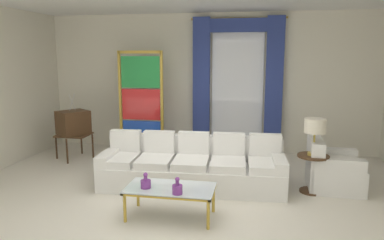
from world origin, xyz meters
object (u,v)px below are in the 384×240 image
object	(u,v)px
stained_glass_divider	(141,106)
round_side_table	(312,170)
peacock_figurine	(155,153)
coffee_table	(170,190)
bottle_blue_decanter	(146,183)
table_lamp_brass	(315,127)
couch_white_long	(192,167)
vintage_tv	(73,124)
armchair_white	(331,171)
bottle_crystal_tall	(177,188)

from	to	relation	value
stained_glass_divider	round_side_table	world-z (taller)	stained_glass_divider
peacock_figurine	coffee_table	bearing A→B (deg)	-68.77
bottle_blue_decanter	table_lamp_brass	xyz separation A→B (m)	(2.25, 1.34, 0.55)
table_lamp_brass	stained_glass_divider	bearing A→B (deg)	155.14
coffee_table	stained_glass_divider	size ratio (longest dim) A/B	0.52
couch_white_long	table_lamp_brass	bearing A→B (deg)	1.54
vintage_tv	armchair_white	distance (m)	4.96
armchair_white	table_lamp_brass	world-z (taller)	table_lamp_brass
couch_white_long	round_side_table	xyz separation A→B (m)	(1.88, 0.05, 0.05)
coffee_table	round_side_table	distance (m)	2.31
coffee_table	stained_glass_divider	bearing A→B (deg)	115.26
bottle_crystal_tall	vintage_tv	bearing A→B (deg)	137.42
coffee_table	vintage_tv	distance (m)	3.50
coffee_table	table_lamp_brass	size ratio (longest dim) A/B	2.02
peacock_figurine	couch_white_long	bearing A→B (deg)	-48.25
bottle_blue_decanter	vintage_tv	xyz separation A→B (m)	(-2.30, 2.40, 0.25)
couch_white_long	bottle_blue_decanter	bearing A→B (deg)	-106.37
bottle_crystal_tall	armchair_white	size ratio (longest dim) A/B	0.26
bottle_blue_decanter	armchair_white	bearing A→B (deg)	31.37
stained_glass_divider	round_side_table	distance (m)	3.65
vintage_tv	stained_glass_divider	distance (m)	1.42
coffee_table	bottle_blue_decanter	world-z (taller)	bottle_blue_decanter
bottle_crystal_tall	stained_glass_divider	world-z (taller)	stained_glass_divider
bottle_crystal_tall	peacock_figurine	size ratio (longest dim) A/B	0.36
coffee_table	bottle_crystal_tall	size ratio (longest dim) A/B	5.26
armchair_white	bottle_blue_decanter	bearing A→B (deg)	-148.63
peacock_figurine	vintage_tv	bearing A→B (deg)	178.45
coffee_table	couch_white_long	bearing A→B (deg)	86.57
bottle_crystal_tall	peacock_figurine	xyz separation A→B (m)	(-1.02, 2.48, -0.26)
armchair_white	stained_glass_divider	distance (m)	3.86
vintage_tv	round_side_table	bearing A→B (deg)	-13.14
bottle_crystal_tall	round_side_table	distance (m)	2.33
bottle_blue_decanter	table_lamp_brass	world-z (taller)	table_lamp_brass
bottle_crystal_tall	peacock_figurine	bearing A→B (deg)	112.42
round_side_table	table_lamp_brass	distance (m)	0.67
couch_white_long	round_side_table	world-z (taller)	couch_white_long
couch_white_long	table_lamp_brass	xyz separation A→B (m)	(1.88, 0.05, 0.72)
armchair_white	table_lamp_brass	size ratio (longest dim) A/B	1.48
bottle_crystal_tall	peacock_figurine	distance (m)	2.70
round_side_table	stained_glass_divider	bearing A→B (deg)	155.14
round_side_table	bottle_blue_decanter	bearing A→B (deg)	-149.33
vintage_tv	coffee_table	bearing A→B (deg)	-41.59
couch_white_long	stained_glass_divider	bearing A→B (deg)	131.42
bottle_blue_decanter	round_side_table	distance (m)	2.62
couch_white_long	bottle_blue_decanter	world-z (taller)	couch_white_long
armchair_white	stained_glass_divider	size ratio (longest dim) A/B	0.38
coffee_table	bottle_crystal_tall	world-z (taller)	bottle_crystal_tall
armchair_white	table_lamp_brass	distance (m)	0.84
vintage_tv	peacock_figurine	xyz separation A→B (m)	(1.73, -0.05, -0.51)
peacock_figurine	table_lamp_brass	distance (m)	3.11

